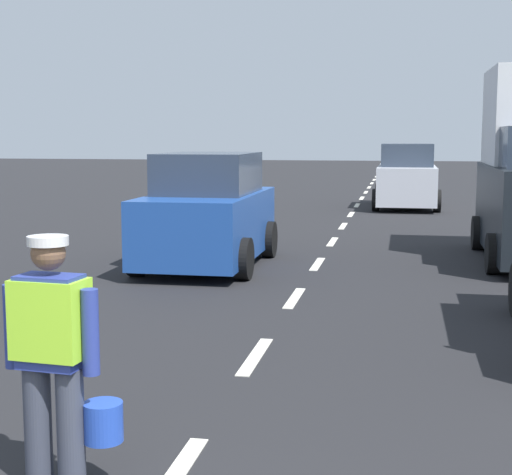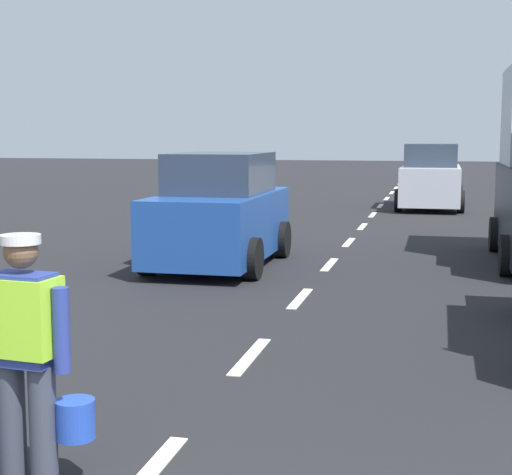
{
  "view_description": "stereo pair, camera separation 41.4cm",
  "coord_description": "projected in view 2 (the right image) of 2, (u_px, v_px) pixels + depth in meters",
  "views": [
    {
      "loc": [
        1.48,
        -2.15,
        2.3
      ],
      "look_at": [
        -0.21,
        6.87,
        1.1
      ],
      "focal_mm": 55.28,
      "sensor_mm": 36.0,
      "label": 1
    },
    {
      "loc": [
        1.88,
        -2.06,
        2.3
      ],
      "look_at": [
        -0.21,
        6.87,
        1.1
      ],
      "focal_mm": 55.28,
      "sensor_mm": 36.0,
      "label": 2
    }
  ],
  "objects": [
    {
      "name": "road_worker",
      "position": [
        28.0,
        348.0,
        5.1
      ],
      "size": [
        0.77,
        0.36,
        1.67
      ],
      "color": "#383D4C",
      "rests_on": "ground"
    },
    {
      "name": "car_oncoming_lead",
      "position": [
        220.0,
        214.0,
        13.84
      ],
      "size": [
        2.0,
        3.86,
        1.98
      ],
      "color": "#1E4799",
      "rests_on": "ground"
    },
    {
      "name": "lane_center_line",
      "position": [
        384.0,
        202.0,
        27.04
      ],
      "size": [
        0.14,
        46.4,
        0.01
      ],
      "color": "silver",
      "rests_on": "ground"
    },
    {
      "name": "car_outgoing_far",
      "position": [
        430.0,
        179.0,
        24.58
      ],
      "size": [
        2.03,
        4.14,
        2.03
      ],
      "color": "silver",
      "rests_on": "ground"
    },
    {
      "name": "ground_plane",
      "position": [
        373.0,
        214.0,
        22.99
      ],
      "size": [
        96.0,
        96.0,
        0.0
      ],
      "primitive_type": "plane",
      "color": "black"
    }
  ]
}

